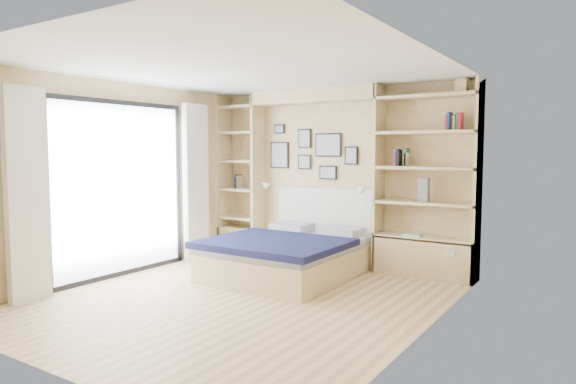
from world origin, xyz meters
The scene contains 8 objects.
ground centered at (0.00, 0.00, 0.00)m, with size 4.50×4.50×0.00m, color #DFBE81.
room_shell centered at (-0.39, 1.52, 1.08)m, with size 4.50×4.50×4.50m.
bed centered at (-0.16, 1.20, 0.27)m, with size 1.69×2.09×1.07m.
photo_gallery centered at (-0.45, 2.22, 1.60)m, with size 1.48×0.02×0.82m.
reading_lamps centered at (-0.30, 2.00, 1.10)m, with size 1.92×0.12×0.15m.
shelf_decor centered at (1.11, 2.07, 1.69)m, with size 3.57×0.23×2.03m.
deck centered at (-3.60, 0.00, 0.00)m, with size 3.20×4.00×0.05m, color #726554.
deck_chair centered at (-3.05, 0.70, 0.43)m, with size 0.82×1.01×0.89m.
Camera 1 is at (3.40, -4.35, 1.63)m, focal length 32.00 mm.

